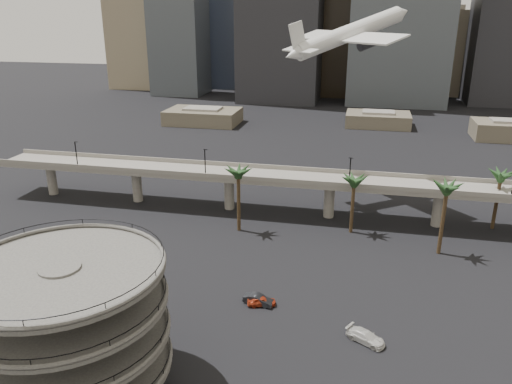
% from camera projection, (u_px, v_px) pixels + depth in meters
% --- Properties ---
extents(parking_ramp, '(22.20, 22.20, 17.35)m').
position_uv_depth(parking_ramp, '(67.00, 319.00, 54.38)').
color(parking_ramp, '#4A4845').
rests_on(parking_ramp, ground).
extents(overpass, '(130.00, 9.30, 14.70)m').
position_uv_depth(overpass, '(278.00, 181.00, 106.76)').
color(overpass, slate).
rests_on(overpass, ground).
extents(palm_trees, '(54.40, 18.40, 14.00)m').
position_uv_depth(palm_trees, '(384.00, 181.00, 94.14)').
color(palm_trees, '#42321C').
rests_on(palm_trees, ground).
extents(low_buildings, '(135.00, 27.50, 6.80)m').
position_uv_depth(low_buildings, '(337.00, 121.00, 187.03)').
color(low_buildings, brown).
rests_on(low_buildings, ground).
extents(skyline, '(269.00, 86.00, 123.54)m').
position_uv_depth(skyline, '(369.00, 3.00, 239.61)').
color(skyline, '#816D59').
rests_on(skyline, ground).
extents(airborne_jet, '(28.57, 27.55, 12.73)m').
position_uv_depth(airborne_jet, '(350.00, 34.00, 111.03)').
color(airborne_jet, silver).
rests_on(airborne_jet, ground).
extents(car_a, '(4.57, 2.75, 1.45)m').
position_uv_depth(car_a, '(262.00, 301.00, 74.44)').
color(car_a, '#B7381A').
rests_on(car_a, ground).
extents(car_b, '(4.86, 2.50, 1.52)m').
position_uv_depth(car_b, '(258.00, 300.00, 74.73)').
color(car_b, '#212327').
rests_on(car_b, ground).
extents(car_c, '(5.75, 4.52, 1.56)m').
position_uv_depth(car_c, '(366.00, 337.00, 66.16)').
color(car_c, silver).
rests_on(car_c, ground).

